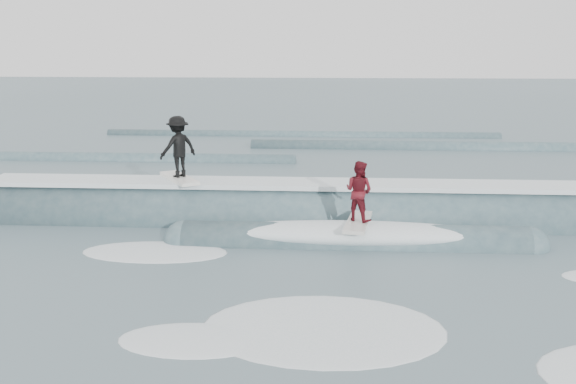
{
  "coord_description": "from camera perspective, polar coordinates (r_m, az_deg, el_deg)",
  "views": [
    {
      "loc": [
        1.1,
        -13.66,
        5.22
      ],
      "look_at": [
        0.0,
        3.7,
        1.1
      ],
      "focal_mm": 40.0,
      "sensor_mm": 36.0,
      "label": 1
    }
  ],
  "objects": [
    {
      "name": "surfer_red",
      "position": [
        16.65,
        6.3,
        -0.28
      ],
      "size": [
        0.97,
        2.06,
        1.67
      ],
      "color": "silver",
      "rests_on": "ground"
    },
    {
      "name": "ground",
      "position": [
        14.67,
        -0.92,
        -7.53
      ],
      "size": [
        160.0,
        160.0,
        0.0
      ],
      "primitive_type": "plane",
      "color": "#435C62",
      "rests_on": "ground"
    },
    {
      "name": "breaking_wave",
      "position": [
        18.75,
        1.02,
        -2.7
      ],
      "size": [
        20.28,
        3.9,
        2.23
      ],
      "color": "#354F59",
      "rests_on": "ground"
    },
    {
      "name": "surfer_black",
      "position": [
        19.14,
        -9.74,
        3.8
      ],
      "size": [
        1.54,
        1.98,
        1.9
      ],
      "color": "white",
      "rests_on": "ground"
    },
    {
      "name": "far_swells",
      "position": [
        31.78,
        1.09,
        3.86
      ],
      "size": [
        41.56,
        8.65,
        0.8
      ],
      "color": "#354F59",
      "rests_on": "ground"
    },
    {
      "name": "whitewater",
      "position": [
        13.04,
        2.95,
        -10.29
      ],
      "size": [
        16.83,
        7.83,
        0.1
      ],
      "color": "white",
      "rests_on": "ground"
    }
  ]
}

